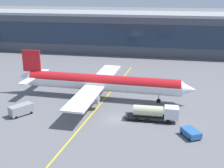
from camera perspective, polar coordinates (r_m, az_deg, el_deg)
ground_plane at (r=62.60m, az=0.82°, el=-6.70°), size 700.00×700.00×0.00m
apron_lead_in_line at (r=65.48m, az=-3.73°, el=-5.57°), size 6.97×79.75×0.01m
terminal_building at (r=126.04m, az=7.13°, el=9.69°), size 176.64×21.37×16.16m
main_airliner at (r=72.63m, az=-2.03°, el=0.25°), size 44.91×35.75×11.26m
fuel_tanker at (r=61.77m, az=8.24°, el=-5.48°), size 10.84×2.85×3.25m
crew_van at (r=66.88m, az=-16.89°, el=-4.62°), size 4.57×5.31×2.30m
pushback_tug at (r=57.18m, az=14.79°, el=-8.94°), size 3.90×4.44×1.40m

